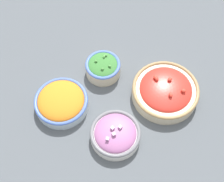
# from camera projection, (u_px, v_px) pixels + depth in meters

# --- Properties ---
(ground_plane) EXTENTS (3.00, 3.00, 0.00)m
(ground_plane) POSITION_uv_depth(u_px,v_px,m) (112.00, 95.00, 1.08)
(ground_plane) COLOR #4C5156
(bowl_cherry_tomatoes) EXTENTS (0.23, 0.23, 0.08)m
(bowl_cherry_tomatoes) POSITION_uv_depth(u_px,v_px,m) (165.00, 91.00, 1.05)
(bowl_cherry_tomatoes) COLOR beige
(bowl_cherry_tomatoes) RESTS_ON ground_plane
(bowl_broccoli) EXTENTS (0.12, 0.12, 0.07)m
(bowl_broccoli) POSITION_uv_depth(u_px,v_px,m) (103.00, 67.00, 1.10)
(bowl_broccoli) COLOR beige
(bowl_broccoli) RESTS_ON ground_plane
(bowl_carrots) EXTENTS (0.18, 0.18, 0.06)m
(bowl_carrots) POSITION_uv_depth(u_px,v_px,m) (61.00, 102.00, 1.03)
(bowl_carrots) COLOR #B2C1CC
(bowl_carrots) RESTS_ON ground_plane
(bowl_red_onion) EXTENTS (0.16, 0.16, 0.06)m
(bowl_red_onion) POSITION_uv_depth(u_px,v_px,m) (115.00, 134.00, 0.98)
(bowl_red_onion) COLOR silver
(bowl_red_onion) RESTS_ON ground_plane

